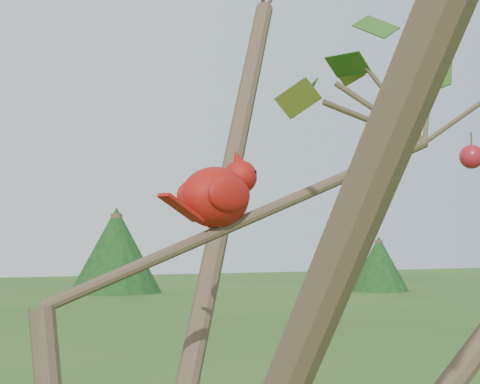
{
  "coord_description": "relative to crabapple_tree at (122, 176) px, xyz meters",
  "views": [
    {
      "loc": [
        -0.21,
        -0.92,
        2.04
      ],
      "look_at": [
        0.24,
        0.1,
        2.11
      ],
      "focal_mm": 55.0,
      "sensor_mm": 36.0,
      "label": 1
    }
  ],
  "objects": [
    {
      "name": "crabapple_tree",
      "position": [
        0.0,
        0.0,
        0.0
      ],
      "size": [
        2.35,
        2.05,
        2.95
      ],
      "color": "#423124",
      "rests_on": "ground"
    },
    {
      "name": "cardinal",
      "position": [
        0.17,
        0.11,
        -0.01
      ],
      "size": [
        0.18,
        0.12,
        0.13
      ],
      "rotation": [
        0.0,
        0.0,
        0.35
      ],
      "color": "#9D0F0D",
      "rests_on": "ground"
    }
  ]
}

